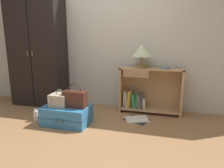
{
  "coord_description": "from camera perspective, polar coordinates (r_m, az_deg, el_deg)",
  "views": [
    {
      "loc": [
        1.05,
        -2.14,
        1.27
      ],
      "look_at": [
        0.22,
        0.91,
        0.55
      ],
      "focal_mm": 32.4,
      "sensor_mm": 36.0,
      "label": 1
    }
  ],
  "objects": [
    {
      "name": "train_case",
      "position": [
        3.12,
        -14.51,
        -4.33
      ],
      "size": [
        0.26,
        0.25,
        0.25
      ],
      "color": "#B7A88E",
      "rests_on": "suitcase_large"
    },
    {
      "name": "bottle",
      "position": [
        3.41,
        -20.62,
        -8.35
      ],
      "size": [
        0.07,
        0.07,
        0.19
      ],
      "color": "white",
      "rests_on": "ground_plane"
    },
    {
      "name": "bowl",
      "position": [
        3.43,
        14.8,
        4.54
      ],
      "size": [
        0.14,
        0.14,
        0.04
      ],
      "primitive_type": "cylinder",
      "color": "slate",
      "rests_on": "bookshelf"
    },
    {
      "name": "suitcase_large",
      "position": [
        3.16,
        -12.67,
        -8.47
      ],
      "size": [
        0.69,
        0.47,
        0.28
      ],
      "color": "teal",
      "rests_on": "ground_plane"
    },
    {
      "name": "open_book_on_floor",
      "position": [
        3.28,
        7.05,
        -9.86
      ],
      "size": [
        0.45,
        0.4,
        0.02
      ],
      "color": "white",
      "rests_on": "ground_plane"
    },
    {
      "name": "bookshelf",
      "position": [
        3.55,
        9.88,
        -1.95
      ],
      "size": [
        1.06,
        0.32,
        0.78
      ],
      "color": "tan",
      "rests_on": "ground_plane"
    },
    {
      "name": "wardrobe",
      "position": [
        4.1,
        -20.19,
        8.27
      ],
      "size": [
        1.02,
        0.47,
        2.0
      ],
      "color": "black",
      "rests_on": "ground_plane"
    },
    {
      "name": "back_wall",
      "position": [
        3.79,
        -0.9,
        13.28
      ],
      "size": [
        6.4,
        0.1,
        2.6
      ],
      "primitive_type": "cube",
      "color": "beige",
      "rests_on": "ground_plane"
    },
    {
      "name": "table_lamp",
      "position": [
        3.42,
        8.4,
        9.12
      ],
      "size": [
        0.34,
        0.34,
        0.4
      ],
      "color": "olive",
      "rests_on": "bookshelf"
    },
    {
      "name": "handbag",
      "position": [
        3.0,
        -10.42,
        -4.12
      ],
      "size": [
        0.34,
        0.15,
        0.36
      ],
      "color": "#472319",
      "rests_on": "suitcase_large"
    },
    {
      "name": "ground_plane",
      "position": [
        2.7,
        -9.97,
        -15.43
      ],
      "size": [
        9.0,
        9.0,
        0.0
      ],
      "primitive_type": "plane",
      "color": "#9E7047"
    }
  ]
}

